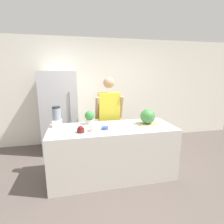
# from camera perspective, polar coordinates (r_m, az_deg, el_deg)

# --- Properties ---
(ground_plane) EXTENTS (14.00, 14.00, 0.00)m
(ground_plane) POSITION_cam_1_polar(r_m,az_deg,el_deg) (2.98, 1.98, -23.74)
(ground_plane) COLOR #564C47
(wall_back) EXTENTS (8.00, 0.06, 2.60)m
(wall_back) POSITION_cam_1_polar(r_m,az_deg,el_deg) (4.52, -4.63, 6.66)
(wall_back) COLOR white
(wall_back) RESTS_ON ground_plane
(counter_island) EXTENTS (2.09, 0.80, 0.88)m
(counter_island) POSITION_cam_1_polar(r_m,az_deg,el_deg) (3.09, 0.16, -12.79)
(counter_island) COLOR beige
(counter_island) RESTS_ON ground_plane
(refrigerator) EXTENTS (0.78, 0.75, 1.80)m
(refrigerator) POSITION_cam_1_polar(r_m,az_deg,el_deg) (4.14, -16.51, 0.05)
(refrigerator) COLOR #B7B7BC
(refrigerator) RESTS_ON ground_plane
(person) EXTENTS (0.56, 0.27, 1.69)m
(person) POSITION_cam_1_polar(r_m,az_deg,el_deg) (3.60, -1.02, -1.89)
(person) COLOR #4C608C
(person) RESTS_ON ground_plane
(cutting_board) EXTENTS (0.35, 0.22, 0.01)m
(cutting_board) POSITION_cam_1_polar(r_m,az_deg,el_deg) (3.15, 11.60, -3.78)
(cutting_board) COLOR tan
(cutting_board) RESTS_ON counter_island
(watermelon) EXTENTS (0.26, 0.26, 0.26)m
(watermelon) POSITION_cam_1_polar(r_m,az_deg,el_deg) (3.11, 11.54, -1.40)
(watermelon) COLOR #3D7F3D
(watermelon) RESTS_ON cutting_board
(bowl_cherries) EXTENTS (0.12, 0.12, 0.11)m
(bowl_cherries) POSITION_cam_1_polar(r_m,az_deg,el_deg) (2.70, -10.22, -5.70)
(bowl_cherries) COLOR #511E19
(bowl_cherries) RESTS_ON counter_island
(bowl_cream) EXTENTS (0.14, 0.14, 0.11)m
(bowl_cream) POSITION_cam_1_polar(r_m,az_deg,el_deg) (2.74, -6.12, -5.27)
(bowl_cream) COLOR white
(bowl_cream) RESTS_ON counter_island
(bowl_small_blue) EXTENTS (0.11, 0.11, 0.05)m
(bowl_small_blue) POSITION_cam_1_polar(r_m,az_deg,el_deg) (2.81, -2.33, -5.24)
(bowl_small_blue) COLOR #334C9E
(bowl_small_blue) RESTS_ON counter_island
(blender) EXTENTS (0.15, 0.15, 0.34)m
(blender) POSITION_cam_1_polar(r_m,az_deg,el_deg) (3.05, -17.59, -1.61)
(blender) COLOR silver
(blender) RESTS_ON counter_island
(potted_plant) EXTENTS (0.17, 0.17, 0.24)m
(potted_plant) POSITION_cam_1_polar(r_m,az_deg,el_deg) (3.08, -7.30, -1.65)
(potted_plant) COLOR beige
(potted_plant) RESTS_ON counter_island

